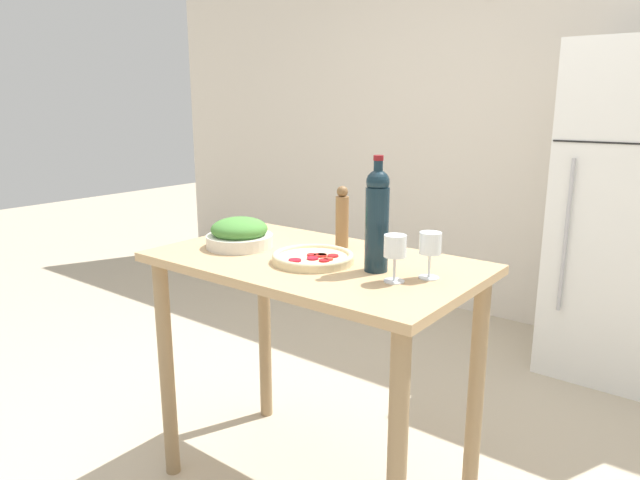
{
  "coord_description": "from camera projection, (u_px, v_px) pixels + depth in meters",
  "views": [
    {
      "loc": [
        1.18,
        -1.5,
        1.44
      ],
      "look_at": [
        0.0,
        0.03,
        0.97
      ],
      "focal_mm": 32.0,
      "sensor_mm": 36.0,
      "label": 1
    }
  ],
  "objects": [
    {
      "name": "wine_glass_far",
      "position": [
        430.0,
        245.0,
        1.74
      ],
      "size": [
        0.07,
        0.07,
        0.15
      ],
      "color": "silver",
      "rests_on": "prep_counter"
    },
    {
      "name": "salad_bowl",
      "position": [
        239.0,
        234.0,
        2.13
      ],
      "size": [
        0.25,
        0.25,
        0.11
      ],
      "color": "silver",
      "rests_on": "prep_counter"
    },
    {
      "name": "wine_glass_near",
      "position": [
        395.0,
        249.0,
        1.7
      ],
      "size": [
        0.07,
        0.07,
        0.15
      ],
      "color": "silver",
      "rests_on": "prep_counter"
    },
    {
      "name": "pepper_mill",
      "position": [
        342.0,
        218.0,
        2.11
      ],
      "size": [
        0.05,
        0.05,
        0.23
      ],
      "color": "olive",
      "rests_on": "prep_counter"
    },
    {
      "name": "wine_bottle",
      "position": [
        377.0,
        218.0,
        1.8
      ],
      "size": [
        0.08,
        0.08,
        0.37
      ],
      "color": "#142833",
      "rests_on": "prep_counter"
    },
    {
      "name": "wall_back",
      "position": [
        530.0,
        125.0,
        3.58
      ],
      "size": [
        6.4,
        0.08,
        2.6
      ],
      "color": "silver",
      "rests_on": "ground_plane"
    },
    {
      "name": "prep_counter",
      "position": [
        314.0,
        302.0,
        2.02
      ],
      "size": [
        1.13,
        0.67,
        0.91
      ],
      "color": "tan",
      "rests_on": "ground_plane"
    },
    {
      "name": "homemade_pizza",
      "position": [
        313.0,
        258.0,
        1.93
      ],
      "size": [
        0.28,
        0.28,
        0.03
      ],
      "color": "beige",
      "rests_on": "prep_counter"
    }
  ]
}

